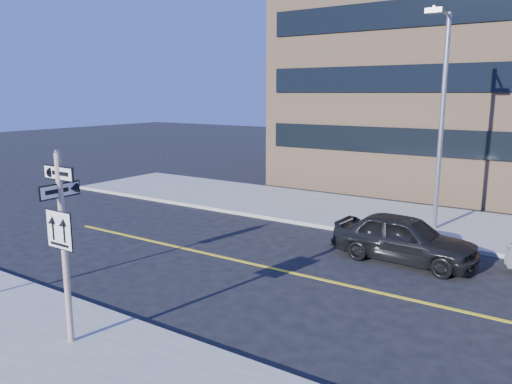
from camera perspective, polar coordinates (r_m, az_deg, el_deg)
The scene contains 5 objects.
ground at distance 13.20m, azimuth -11.28°, elevation -12.70°, with size 120.00×120.00×0.00m, color black.
sign_pole at distance 10.88m, azimuth -21.20°, elevation -4.83°, with size 0.92×0.92×4.06m.
parked_car_a at distance 16.62m, azimuth 16.56°, elevation -5.09°, with size 4.51×1.82×1.54m, color black.
streetlight_a at distance 19.74m, azimuth 20.39°, elevation 8.93°, with size 0.55×2.25×8.00m.
building_brick at distance 34.28m, azimuth 23.44°, elevation 16.52°, with size 18.00×18.00×18.00m, color #A37B5A.
Camera 1 is at (8.68, -8.41, 5.30)m, focal length 35.00 mm.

